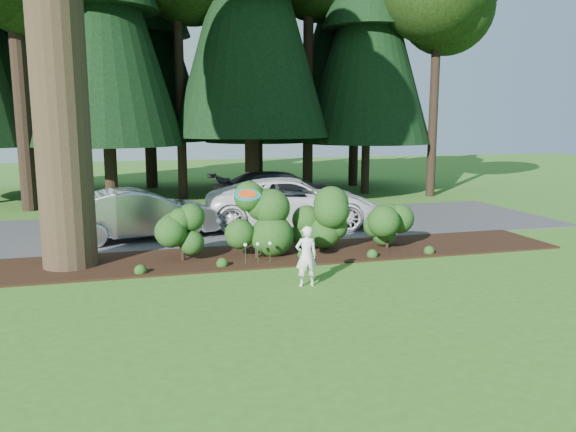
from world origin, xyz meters
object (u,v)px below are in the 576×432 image
object	(u,v)px
frisbee	(248,195)
car_silver_wagon	(140,214)
child	(306,256)
car_dark_suv	(282,192)
car_white_suv	(293,202)

from	to	relation	value
frisbee	car_silver_wagon	bearing A→B (deg)	110.12
car_silver_wagon	child	size ratio (longest dim) A/B	3.45
car_dark_suv	child	world-z (taller)	car_dark_suv
car_silver_wagon	child	distance (m)	6.57
car_silver_wagon	car_dark_suv	world-z (taller)	car_dark_suv
car_dark_suv	car_white_suv	bearing A→B (deg)	165.92
car_silver_wagon	car_white_suv	bearing A→B (deg)	-90.84
car_white_suv	car_silver_wagon	bearing A→B (deg)	110.00
car_silver_wagon	car_white_suv	size ratio (longest dim) A/B	0.78
car_dark_suv	frisbee	world-z (taller)	frisbee
car_white_suv	child	world-z (taller)	car_white_suv
car_white_suv	child	bearing A→B (deg)	177.10
car_white_suv	car_dark_suv	xyz separation A→B (m)	(0.36, 2.82, -0.02)
car_white_suv	car_dark_suv	size ratio (longest dim) A/B	1.07
car_white_suv	frisbee	world-z (taller)	frisbee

